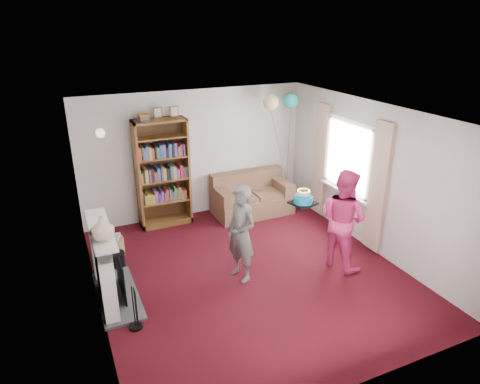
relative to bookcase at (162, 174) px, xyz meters
name	(u,v)px	position (x,y,z in m)	size (l,w,h in m)	color
ground	(250,272)	(0.74, -2.30, -1.00)	(5.00, 5.00, 0.00)	black
wall_back	(196,154)	(0.74, 0.21, 0.25)	(4.50, 0.02, 2.50)	silver
wall_left	(89,228)	(-1.52, -2.30, 0.25)	(0.02, 5.00, 2.50)	silver
wall_right	(373,178)	(3.00, -2.30, 0.25)	(0.02, 5.00, 2.50)	silver
ceiling	(251,114)	(0.74, -2.30, 1.51)	(4.50, 5.00, 0.01)	white
fireplace	(108,267)	(-1.35, -2.11, -0.49)	(0.55, 1.80, 1.12)	#3F3F42
window_bay	(347,170)	(2.94, -1.70, 0.20)	(0.14, 2.02, 2.20)	white
wall_sconce	(100,133)	(-1.01, 0.06, 0.88)	(0.16, 0.23, 0.16)	gold
bookcase	(162,174)	(0.00, 0.00, 0.00)	(0.97, 0.42, 2.26)	#472B14
sofa	(251,198)	(1.74, -0.24, -0.68)	(1.56, 0.83, 0.83)	brown
wicker_basket	(111,247)	(-1.16, -0.91, -0.83)	(0.43, 0.43, 0.38)	olive
person_striped	(241,234)	(0.56, -2.36, -0.25)	(0.54, 0.36, 1.49)	black
person_magenta	(343,219)	(2.16, -2.67, -0.19)	(0.79, 0.61, 1.62)	#D52A6C
birthday_cake	(303,200)	(1.53, -2.48, 0.18)	(0.34, 0.34, 0.22)	black
balloons	(281,101)	(2.39, -0.21, 1.22)	(0.75, 0.46, 1.73)	#3F3F3F
mantel_vase	(102,228)	(-1.38, -2.45, 0.28)	(0.30, 0.30, 0.31)	beige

